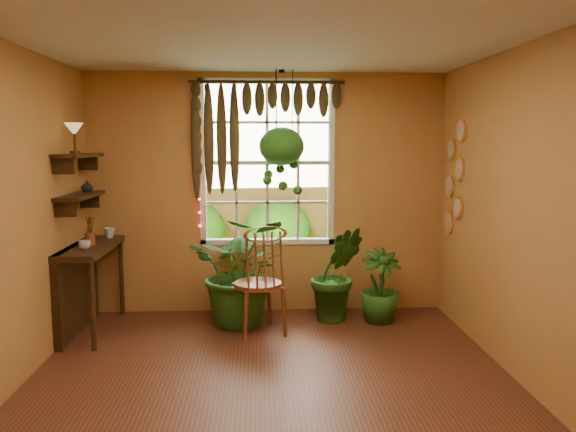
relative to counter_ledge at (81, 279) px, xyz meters
name	(u,v)px	position (x,y,z in m)	size (l,w,h in m)	color
floor	(272,396)	(1.91, -1.60, -0.55)	(4.50, 4.50, 0.00)	#5D2D1A
ceiling	(270,31)	(1.91, -1.60, 2.15)	(4.50, 4.50, 0.00)	silver
wall_back	(267,194)	(1.91, 0.65, 0.80)	(4.00, 4.00, 0.00)	#BA793F
wall_right	(538,220)	(3.91, -1.60, 0.80)	(4.50, 4.50, 0.00)	#BA793F
window	(267,163)	(1.91, 0.68, 1.15)	(1.52, 0.10, 1.86)	white
valance_vine	(259,110)	(1.82, 0.56, 1.73)	(1.70, 0.12, 1.10)	#32200D
string_lights	(198,159)	(1.15, 0.59, 1.20)	(0.03, 0.03, 1.54)	#FF2633
wall_plates	(454,178)	(3.89, 0.19, 1.00)	(0.04, 0.32, 1.10)	#FFECD0
counter_ledge	(81,279)	(0.00, 0.00, 0.00)	(0.40, 1.20, 0.90)	#32200D
shelf_lower	(80,196)	(0.03, 0.00, 0.85)	(0.25, 0.90, 0.04)	#32200D
shelf_upper	(78,155)	(0.03, 0.00, 1.25)	(0.25, 0.90, 0.04)	#32200D
backyard	(277,176)	(2.15, 5.27, 0.73)	(14.00, 10.00, 12.00)	#205317
windsor_chair	(259,298)	(1.81, -0.17, -0.18)	(0.62, 0.64, 1.29)	brown
potted_plant_left	(242,270)	(1.64, 0.15, 0.04)	(1.06, 0.92, 1.17)	#124412
potted_plant_mid	(337,274)	(2.65, 0.24, -0.04)	(0.57, 0.46, 1.03)	#124412
potted_plant_right	(380,286)	(3.11, 0.16, -0.16)	(0.44, 0.44, 0.79)	#124412
hanging_basket	(282,148)	(2.06, 0.44, 1.31)	(0.49, 0.49, 1.36)	black
cup_a	(84,245)	(0.13, -0.25, 0.39)	(0.11, 0.11, 0.09)	silver
cup_b	(109,233)	(0.19, 0.42, 0.40)	(0.12, 0.12, 0.11)	beige
brush_jar	(90,231)	(0.11, 0.00, 0.49)	(0.10, 0.10, 0.36)	brown
shelf_vase	(87,186)	(0.04, 0.21, 0.93)	(0.12, 0.12, 0.12)	#B2AD99
tiffany_lamp	(74,131)	(0.05, -0.14, 1.48)	(0.18, 0.18, 0.30)	#533417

